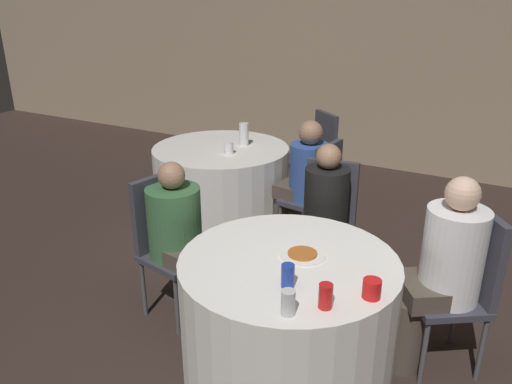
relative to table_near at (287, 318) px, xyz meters
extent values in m
cube|color=gray|center=(0.21, 4.05, 1.02)|extent=(16.00, 0.06, 2.80)
cylinder|color=white|center=(0.00, 0.00, 0.00)|extent=(1.22, 1.22, 0.76)
cylinder|color=white|center=(-1.48, 1.64, 0.00)|extent=(1.29, 1.29, 0.76)
cube|color=#383842|center=(0.77, 0.52, 0.07)|extent=(0.56, 0.56, 0.04)
cube|color=#383842|center=(0.92, 0.62, 0.35)|extent=(0.25, 0.34, 0.52)
cylinder|color=#4C4C51|center=(0.72, 0.28, -0.16)|extent=(0.03, 0.03, 0.43)
cylinder|color=#4C4C51|center=(0.53, 0.56, -0.16)|extent=(0.03, 0.03, 0.43)
cylinder|color=#4C4C51|center=(1.01, 0.47, -0.16)|extent=(0.03, 0.03, 0.43)
cylinder|color=#4C4C51|center=(0.82, 0.75, -0.16)|extent=(0.03, 0.03, 0.43)
cube|color=#383842|center=(-0.91, 0.17, 0.07)|extent=(0.47, 0.47, 0.04)
cube|color=#383842|center=(-1.09, 0.21, 0.35)|extent=(0.12, 0.38, 0.52)
cylinder|color=#4C4C51|center=(-0.71, 0.31, -0.16)|extent=(0.03, 0.03, 0.43)
cylinder|color=#4C4C51|center=(-0.78, -0.03, -0.16)|extent=(0.03, 0.03, 0.43)
cylinder|color=#4C4C51|center=(-1.05, 0.37, -0.16)|extent=(0.03, 0.03, 0.43)
cylinder|color=#4C4C51|center=(-1.11, 0.04, -0.16)|extent=(0.03, 0.03, 0.43)
cube|color=#383842|center=(-0.14, 0.92, 0.07)|extent=(0.46, 0.46, 0.04)
cube|color=#383842|center=(-0.17, 1.10, 0.35)|extent=(0.38, 0.11, 0.52)
cylinder|color=#4C4C51|center=(0.05, 0.78, -0.16)|extent=(0.03, 0.03, 0.43)
cylinder|color=#4C4C51|center=(-0.28, 0.72, -0.16)|extent=(0.03, 0.03, 0.43)
cylinder|color=#4C4C51|center=(0.00, 1.11, -0.16)|extent=(0.03, 0.03, 0.43)
cylinder|color=#4C4C51|center=(-0.33, 1.06, -0.16)|extent=(0.03, 0.03, 0.43)
cube|color=#383842|center=(-0.52, 1.51, 0.07)|extent=(0.45, 0.45, 0.04)
cube|color=#383842|center=(-0.35, 1.49, 0.35)|extent=(0.10, 0.38, 0.52)
cylinder|color=#4C4C51|center=(-0.71, 1.37, -0.16)|extent=(0.03, 0.03, 0.43)
cylinder|color=#4C4C51|center=(-0.67, 1.70, -0.16)|extent=(0.03, 0.03, 0.43)
cylinder|color=#4C4C51|center=(-0.38, 1.32, -0.16)|extent=(0.03, 0.03, 0.43)
cylinder|color=#4C4C51|center=(-0.33, 1.66, -0.16)|extent=(0.03, 0.03, 0.43)
cube|color=#383842|center=(-0.89, 2.40, 0.07)|extent=(0.56, 0.56, 0.04)
cube|color=#383842|center=(-0.78, 2.54, 0.35)|extent=(0.33, 0.27, 0.52)
cylinder|color=#4C4C51|center=(-0.86, 2.16, -0.16)|extent=(0.03, 0.03, 0.43)
cylinder|color=#4C4C51|center=(-1.13, 2.37, -0.16)|extent=(0.03, 0.03, 0.43)
cylinder|color=#4C4C51|center=(-0.65, 2.43, -0.16)|extent=(0.03, 0.03, 0.43)
cylinder|color=#4C4C51|center=(-0.92, 2.64, -0.16)|extent=(0.03, 0.03, 0.43)
cylinder|color=#33384C|center=(-0.11, 0.70, -0.14)|extent=(0.24, 0.24, 0.47)
cube|color=#33384C|center=(-0.12, 0.81, 0.14)|extent=(0.34, 0.36, 0.12)
cylinder|color=black|center=(-0.14, 0.92, 0.35)|extent=(0.31, 0.31, 0.51)
sphere|color=#997056|center=(-0.14, 0.92, 0.69)|extent=(0.18, 0.18, 0.18)
cylinder|color=#4C4238|center=(-0.74, 1.54, -0.14)|extent=(0.24, 0.24, 0.47)
cube|color=#4C4238|center=(-0.63, 1.53, 0.14)|extent=(0.36, 0.35, 0.12)
cylinder|color=#33519E|center=(-0.52, 1.51, 0.33)|extent=(0.33, 0.33, 0.48)
sphere|color=#997056|center=(-0.52, 1.51, 0.67)|extent=(0.20, 0.20, 0.20)
cylinder|color=#4C4238|center=(0.59, 0.40, -0.14)|extent=(0.24, 0.24, 0.47)
cube|color=#4C4238|center=(0.68, 0.46, 0.14)|extent=(0.45, 0.45, 0.12)
cylinder|color=white|center=(0.77, 0.52, 0.36)|extent=(0.34, 0.34, 0.55)
sphere|color=#DBB293|center=(0.77, 0.52, 0.73)|extent=(0.19, 0.19, 0.19)
cylinder|color=#4C4238|center=(-0.70, 0.13, -0.14)|extent=(0.24, 0.24, 0.47)
cube|color=#4C4238|center=(-0.80, 0.15, 0.14)|extent=(0.38, 0.39, 0.12)
cylinder|color=#38663D|center=(-0.91, 0.17, 0.33)|extent=(0.36, 0.36, 0.48)
sphere|color=#997056|center=(-0.91, 0.17, 0.66)|extent=(0.18, 0.18, 0.18)
cylinder|color=white|center=(0.04, 0.08, 0.38)|extent=(0.26, 0.26, 0.01)
cylinder|color=#B25B23|center=(0.04, 0.08, 0.39)|extent=(0.16, 0.16, 0.01)
cylinder|color=silver|center=(0.21, -0.45, 0.44)|extent=(0.07, 0.07, 0.12)
cylinder|color=#1E38A5|center=(0.11, -0.24, 0.44)|extent=(0.07, 0.07, 0.12)
cylinder|color=red|center=(0.33, -0.32, 0.44)|extent=(0.07, 0.07, 0.12)
cylinder|color=red|center=(0.50, -0.14, 0.43)|extent=(0.09, 0.09, 0.10)
cylinder|color=white|center=(-1.33, 1.81, 0.49)|extent=(0.09, 0.09, 0.22)
cylinder|color=white|center=(-1.31, 1.50, 0.43)|extent=(0.08, 0.08, 0.11)
camera|label=1|loc=(0.99, -2.18, 1.72)|focal=35.00mm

